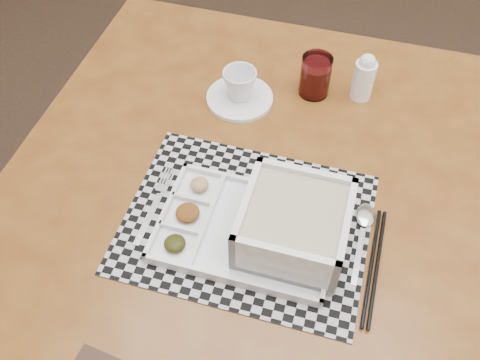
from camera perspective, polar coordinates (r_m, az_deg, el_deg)
name	(u,v)px	position (r m, az deg, el deg)	size (l,w,h in m)	color
floor	(374,291)	(1.85, 14.15, -11.43)	(5.00, 5.00, 0.00)	black
dining_table	(265,203)	(1.13, 2.71, -2.47)	(1.10, 1.10, 0.78)	#56280F
placemat	(246,223)	(1.00, 0.70, -4.62)	(0.45, 0.35, 0.00)	#A3A3AB
serving_tray	(281,226)	(0.95, 4.44, -4.96)	(0.35, 0.24, 0.10)	white
fork	(155,203)	(1.03, -9.07, -2.47)	(0.03, 0.19, 0.00)	silver
spoon	(364,221)	(1.02, 13.13, -4.28)	(0.04, 0.18, 0.01)	silver
chopsticks	(374,266)	(0.97, 14.12, -8.90)	(0.03, 0.24, 0.01)	black
saucer	(240,98)	(1.21, -0.04, 8.73)	(0.15, 0.15, 0.01)	white
cup	(240,85)	(1.19, -0.04, 10.15)	(0.08, 0.08, 0.07)	white
juice_glass	(315,77)	(1.22, 8.03, 10.81)	(0.07, 0.07, 0.10)	white
creamer_bottle	(364,77)	(1.22, 13.08, 10.64)	(0.05, 0.05, 0.12)	white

